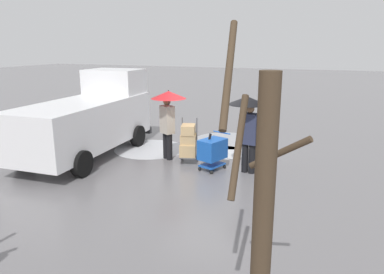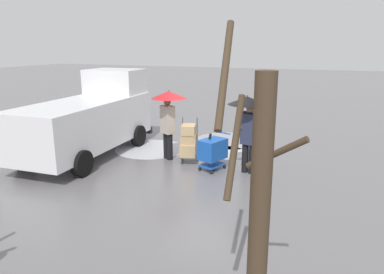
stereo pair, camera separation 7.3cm
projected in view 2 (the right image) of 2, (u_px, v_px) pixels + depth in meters
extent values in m
plane|color=slate|center=(208.00, 165.00, 10.71)|extent=(90.00, 90.00, 0.00)
cylinder|color=silver|center=(223.00, 152.00, 11.94)|extent=(1.57, 1.57, 0.01)
cylinder|color=silver|center=(151.00, 149.00, 12.34)|extent=(2.41, 2.41, 0.01)
cylinder|color=#999BA0|center=(228.00, 140.00, 13.43)|extent=(2.48, 2.48, 0.01)
cube|color=white|center=(85.00, 123.00, 11.31)|extent=(2.20, 5.29, 1.40)
cube|color=white|center=(115.00, 81.00, 12.77)|extent=(1.90, 1.49, 0.84)
cube|color=black|center=(127.00, 101.00, 13.63)|extent=(1.66, 0.14, 0.63)
cube|color=#232326|center=(128.00, 128.00, 13.92)|extent=(1.97, 0.25, 0.24)
cylinder|color=black|center=(90.00, 131.00, 13.27)|extent=(0.27, 0.73, 0.72)
cylinder|color=black|center=(138.00, 136.00, 12.64)|extent=(0.27, 0.73, 0.72)
cylinder|color=black|center=(24.00, 156.00, 10.32)|extent=(0.27, 0.73, 0.72)
cylinder|color=black|center=(82.00, 163.00, 9.69)|extent=(0.27, 0.73, 0.72)
cube|color=#1951B2|center=(213.00, 149.00, 10.15)|extent=(0.74, 0.89, 0.56)
cube|color=#1951B2|center=(212.00, 165.00, 10.26)|extent=(0.67, 0.80, 0.04)
cylinder|color=#1951B2|center=(222.00, 133.00, 10.36)|extent=(0.56, 0.23, 0.04)
sphere|color=black|center=(211.00, 172.00, 9.93)|extent=(0.10, 0.10, 0.10)
sphere|color=black|center=(200.00, 169.00, 10.20)|extent=(0.10, 0.10, 0.10)
sphere|color=black|center=(225.00, 167.00, 10.37)|extent=(0.10, 0.10, 0.10)
sphere|color=black|center=(213.00, 164.00, 10.64)|extent=(0.10, 0.10, 0.10)
cylinder|color=black|center=(208.00, 146.00, 10.10)|extent=(0.16, 0.29, 0.69)
cube|color=#515156|center=(189.00, 156.00, 10.86)|extent=(0.62, 0.70, 0.03)
cylinder|color=#515156|center=(197.00, 136.00, 10.98)|extent=(0.04, 0.04, 1.10)
cylinder|color=#515156|center=(183.00, 135.00, 11.04)|extent=(0.04, 0.04, 1.10)
cylinder|color=black|center=(198.00, 157.00, 11.15)|extent=(0.10, 0.21, 0.20)
cylinder|color=black|center=(182.00, 156.00, 11.20)|extent=(0.10, 0.21, 0.20)
cube|color=tan|center=(189.00, 149.00, 10.81)|extent=(0.60, 0.69, 0.36)
cube|color=tan|center=(189.00, 139.00, 10.73)|extent=(0.57, 0.59, 0.28)
cube|color=tan|center=(189.00, 130.00, 10.66)|extent=(0.52, 0.61, 0.28)
cylinder|color=black|center=(166.00, 145.00, 11.25)|extent=(0.18, 0.18, 0.82)
cylinder|color=black|center=(170.00, 147.00, 11.09)|extent=(0.18, 0.18, 0.82)
cube|color=#B2A899|center=(168.00, 119.00, 10.97)|extent=(0.52, 0.47, 0.84)
sphere|color=#8C6647|center=(167.00, 102.00, 10.83)|extent=(0.22, 0.22, 0.22)
cylinder|color=#B2A899|center=(163.00, 120.00, 11.19)|extent=(0.10, 0.10, 0.55)
cylinder|color=#B2A899|center=(171.00, 113.00, 10.78)|extent=(0.25, 0.31, 0.50)
cylinder|color=#333338|center=(169.00, 108.00, 10.80)|extent=(0.02, 0.02, 0.86)
cone|color=red|center=(169.00, 95.00, 10.70)|extent=(1.04, 1.04, 0.22)
sphere|color=#333338|center=(169.00, 90.00, 10.67)|extent=(0.04, 0.04, 0.04)
cylinder|color=black|center=(252.00, 159.00, 9.90)|extent=(0.18, 0.18, 0.82)
cylinder|color=black|center=(245.00, 158.00, 10.00)|extent=(0.18, 0.18, 0.82)
cube|color=#282D47|center=(250.00, 129.00, 9.75)|extent=(0.48, 0.34, 0.84)
sphere|color=#8C6647|center=(250.00, 109.00, 9.62)|extent=(0.22, 0.22, 0.22)
cylinder|color=#282D47|center=(259.00, 132.00, 9.63)|extent=(0.10, 0.10, 0.55)
cylinder|color=#282D47|center=(243.00, 120.00, 9.77)|extent=(0.14, 0.31, 0.50)
cylinder|color=#333338|center=(247.00, 115.00, 9.70)|extent=(0.02, 0.02, 0.86)
cone|color=black|center=(247.00, 100.00, 9.61)|extent=(1.04, 1.04, 0.22)
sphere|color=#333338|center=(247.00, 96.00, 9.58)|extent=(0.04, 0.04, 0.04)
cube|color=maroon|center=(252.00, 126.00, 9.91)|extent=(0.32, 0.20, 0.44)
cylinder|color=#423323|center=(260.00, 212.00, 4.14)|extent=(0.24, 0.24, 3.18)
cylinder|color=#423323|center=(276.00, 153.00, 4.27)|extent=(0.76, 0.27, 0.53)
cylinder|color=#423323|center=(225.00, 73.00, 3.84)|extent=(0.24, 0.93, 1.12)
cylinder|color=#423323|center=(235.00, 146.00, 4.05)|extent=(0.11, 0.70, 1.09)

